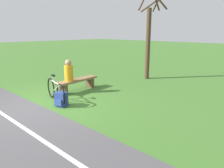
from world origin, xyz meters
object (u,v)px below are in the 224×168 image
person_seated (69,71)px  backpack (61,99)px  bench (77,83)px  bicycle (56,91)px  tree_mid_field (149,36)px

person_seated → backpack: size_ratio=1.78×
bench → backpack: 1.80m
bicycle → tree_mid_field: tree_mid_field is taller
bicycle → tree_mid_field: 5.30m
bicycle → tree_mid_field: bearing=101.3°
bicycle → bench: bearing=126.1°
backpack → bench: bearing=-143.2°
person_seated → backpack: (1.04, 1.04, -0.60)m
bench → tree_mid_field: 4.17m
backpack → tree_mid_field: size_ratio=0.10×
backpack → tree_mid_field: tree_mid_field is taller
person_seated → tree_mid_field: tree_mid_field is taller
bench → backpack: bearing=31.7°
tree_mid_field → bicycle: bearing=-2.1°
bicycle → person_seated: bearing=132.8°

